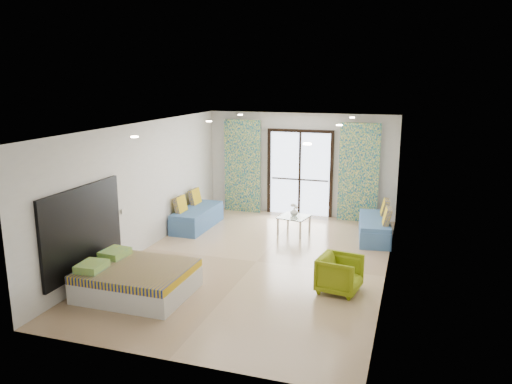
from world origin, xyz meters
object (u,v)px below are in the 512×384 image
(daybed_right, at_px, (375,227))
(coffee_table, at_px, (294,218))
(daybed_left, at_px, (197,217))
(bed, at_px, (136,280))
(armchair, at_px, (340,272))

(daybed_right, xyz_separation_m, coffee_table, (-1.84, -0.22, 0.12))
(daybed_left, xyz_separation_m, coffee_table, (2.39, 0.22, 0.11))
(bed, bearing_deg, coffee_table, 66.79)
(bed, distance_m, daybed_left, 3.91)
(bed, xyz_separation_m, daybed_left, (-0.64, 3.86, 0.01))
(coffee_table, height_order, armchair, coffee_table)
(coffee_table, bearing_deg, daybed_right, 6.93)
(bed, height_order, daybed_left, daybed_left)
(daybed_left, height_order, coffee_table, daybed_left)
(daybed_left, bearing_deg, armchair, -34.49)
(daybed_right, bearing_deg, armchair, -102.92)
(coffee_table, bearing_deg, daybed_left, -174.74)
(daybed_right, relative_size, coffee_table, 2.36)
(daybed_left, relative_size, armchair, 2.51)
(daybed_right, bearing_deg, daybed_left, 179.06)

